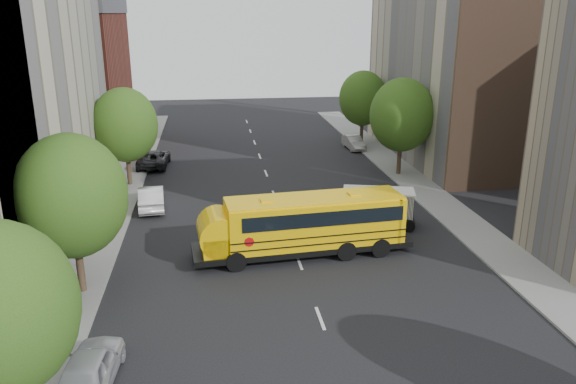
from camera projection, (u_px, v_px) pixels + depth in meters
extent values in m
plane|color=black|center=(294.00, 248.00, 32.62)|extent=(120.00, 120.00, 0.00)
cube|color=slate|center=(104.00, 226.00, 35.80)|extent=(3.00, 80.00, 0.12)
cube|color=slate|center=(447.00, 209.00, 38.83)|extent=(3.00, 80.00, 0.12)
cube|color=silver|center=(274.00, 195.00, 42.05)|extent=(0.15, 64.00, 0.01)
cube|color=maroon|center=(69.00, 83.00, 54.68)|extent=(10.00, 15.00, 13.00)
cube|color=#B1A689|center=(457.00, 59.00, 51.10)|extent=(10.00, 22.00, 18.00)
cube|color=brown|center=(521.00, 71.00, 40.73)|extent=(10.10, 0.30, 18.00)
cylinder|color=#38281C|center=(80.00, 265.00, 26.96)|extent=(0.36, 0.36, 2.88)
ellipsoid|color=#2A4B14|center=(71.00, 196.00, 25.89)|extent=(5.12, 5.12, 5.89)
cylinder|color=#38281C|center=(129.00, 168.00, 43.95)|extent=(0.36, 0.36, 2.81)
ellipsoid|color=#2A4B14|center=(125.00, 125.00, 42.90)|extent=(4.99, 4.99, 5.74)
cylinder|color=#38281C|center=(399.00, 158.00, 46.82)|extent=(0.36, 0.36, 2.95)
ellipsoid|color=#2A4B14|center=(402.00, 115.00, 45.72)|extent=(5.25, 5.25, 6.04)
cylinder|color=#38281C|center=(362.00, 131.00, 58.17)|extent=(0.36, 0.36, 2.74)
ellipsoid|color=#2A4B14|center=(363.00, 98.00, 57.15)|extent=(4.86, 4.86, 5.59)
cube|color=black|center=(302.00, 245.00, 31.48)|extent=(12.38, 3.85, 0.33)
cube|color=#FFC305|center=(315.00, 220.00, 31.21)|extent=(9.99, 3.58, 2.50)
cube|color=#FFC305|center=(212.00, 242.00, 30.21)|extent=(2.17, 2.67, 1.09)
cube|color=black|center=(233.00, 218.00, 30.05)|extent=(0.76, 2.54, 1.31)
cube|color=#FFC305|center=(316.00, 199.00, 30.82)|extent=(9.97, 3.36, 0.15)
cube|color=black|center=(319.00, 211.00, 31.09)|extent=(9.13, 3.57, 0.82)
cube|color=black|center=(315.00, 235.00, 31.48)|extent=(10.00, 3.65, 0.07)
cube|color=black|center=(315.00, 228.00, 31.35)|extent=(10.00, 3.65, 0.07)
cube|color=#FFC305|center=(398.00, 213.00, 32.28)|extent=(0.40, 2.72, 2.50)
cube|color=#FFC305|center=(263.00, 201.00, 30.16)|extent=(0.71, 0.71, 0.11)
cube|color=#FFC305|center=(359.00, 194.00, 31.33)|extent=(0.71, 0.71, 0.11)
cylinder|color=#FFC305|center=(212.00, 233.00, 30.04)|extent=(2.50, 2.70, 2.28)
cylinder|color=red|center=(244.00, 243.00, 29.06)|extent=(0.55, 0.09, 0.54)
cylinder|color=black|center=(230.00, 263.00, 29.32)|extent=(1.11, 0.42, 1.09)
cylinder|color=black|center=(224.00, 243.00, 31.85)|extent=(1.11, 0.42, 1.09)
cylinder|color=black|center=(350.00, 251.00, 30.75)|extent=(1.11, 0.42, 1.09)
cylinder|color=black|center=(335.00, 233.00, 33.27)|extent=(1.11, 0.42, 1.09)
cylinder|color=black|center=(387.00, 248.00, 31.22)|extent=(1.11, 0.42, 1.09)
cylinder|color=black|center=(370.00, 230.00, 33.74)|extent=(1.11, 0.42, 1.09)
cube|color=black|center=(369.00, 218.00, 36.01)|extent=(5.85, 3.21, 0.28)
cube|color=white|center=(378.00, 204.00, 35.66)|extent=(4.57, 2.79, 1.67)
cube|color=white|center=(338.00, 206.00, 36.03)|extent=(1.70, 2.03, 1.11)
cube|color=silver|center=(378.00, 191.00, 35.39)|extent=(4.77, 2.93, 0.11)
cylinder|color=black|center=(337.00, 223.00, 35.39)|extent=(0.81, 0.42, 0.78)
cylinder|color=black|center=(338.00, 213.00, 37.14)|extent=(0.81, 0.42, 0.78)
cylinder|color=black|center=(373.00, 224.00, 35.14)|extent=(0.81, 0.42, 0.78)
cylinder|color=black|center=(372.00, 214.00, 36.89)|extent=(0.81, 0.42, 0.78)
cylinder|color=black|center=(406.00, 226.00, 34.90)|extent=(0.81, 0.42, 0.78)
cylinder|color=black|center=(403.00, 215.00, 36.66)|extent=(0.81, 0.42, 0.78)
imported|color=#B5B6BC|center=(90.00, 368.00, 20.29)|extent=(2.15, 4.60, 1.52)
imported|color=silver|center=(151.00, 197.00, 38.98)|extent=(2.10, 4.94, 1.58)
imported|color=black|center=(154.00, 158.00, 49.60)|extent=(2.75, 5.46, 1.48)
imported|color=gray|center=(354.00, 143.00, 56.04)|extent=(1.67, 4.06, 1.31)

